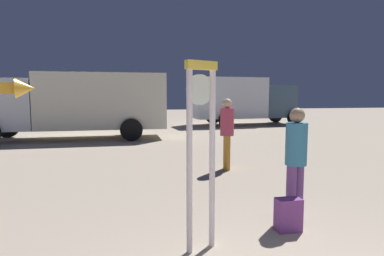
# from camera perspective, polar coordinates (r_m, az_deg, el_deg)

# --- Properties ---
(standing_clock) EXTENTS (0.40, 0.22, 2.22)m
(standing_clock) POSITION_cam_1_polar(r_m,az_deg,el_deg) (3.75, 1.58, -1.97)
(standing_clock) COLOR silver
(standing_clock) RESTS_ON ground_plane
(person_near_clock) EXTENTS (0.32, 0.32, 1.65)m
(person_near_clock) POSITION_cam_1_polar(r_m,az_deg,el_deg) (5.08, 17.80, -4.83)
(person_near_clock) COLOR #734588
(person_near_clock) RESTS_ON ground_plane
(backpack) EXTENTS (0.34, 0.24, 0.45)m
(backpack) POSITION_cam_1_polar(r_m,az_deg,el_deg) (4.72, 16.53, -14.43)
(backpack) COLOR #7B3C87
(backpack) RESTS_ON ground_plane
(person_distant) EXTENTS (0.34, 0.34, 1.75)m
(person_distant) POSITION_cam_1_polar(r_m,az_deg,el_deg) (7.99, 6.17, -0.39)
(person_distant) COLOR orange
(person_distant) RESTS_ON ground_plane
(box_truck_near) EXTENTS (7.15, 2.41, 2.74)m
(box_truck_near) POSITION_cam_1_polar(r_m,az_deg,el_deg) (14.38, -18.48, 4.31)
(box_truck_near) COLOR silver
(box_truck_near) RESTS_ON ground_plane
(box_truck_far) EXTENTS (6.71, 2.88, 2.89)m
(box_truck_far) POSITION_cam_1_polar(r_m,az_deg,el_deg) (20.46, 8.64, 5.02)
(box_truck_far) COLOR silver
(box_truck_far) RESTS_ON ground_plane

